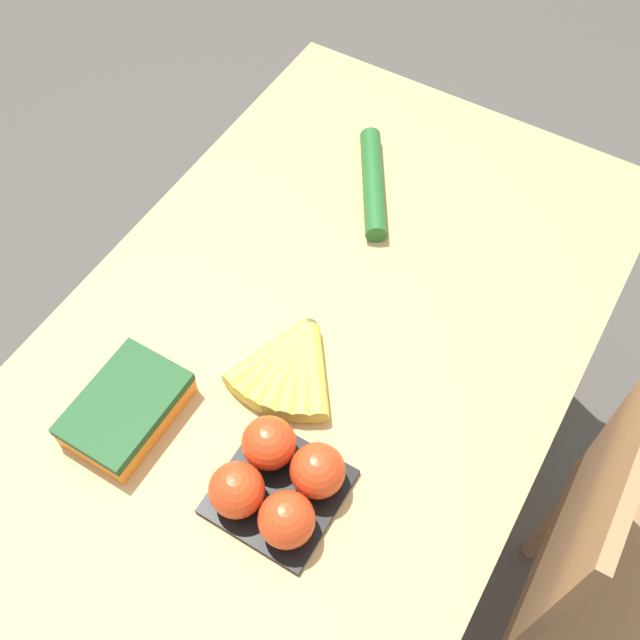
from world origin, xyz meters
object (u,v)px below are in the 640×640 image
object	(u,v)px
tomato_pack	(278,482)
cucumber_near	(373,183)
chair	(616,584)
banana_bunch	(291,366)
carrot_bag	(126,408)

from	to	relation	value
tomato_pack	cucumber_near	world-z (taller)	tomato_pack
chair	banana_bunch	distance (m)	0.67
chair	carrot_bag	bearing A→B (deg)	106.03
chair	carrot_bag	size ratio (longest dim) A/B	5.28
tomato_pack	banana_bunch	bearing A→B (deg)	-152.78
chair	banana_bunch	xyz separation A→B (m)	(0.04, -0.62, 0.26)
chair	cucumber_near	bearing A→B (deg)	60.36
tomato_pack	cucumber_near	size ratio (longest dim) A/B	0.73
carrot_bag	cucumber_near	distance (m)	0.63
cucumber_near	carrot_bag	bearing A→B (deg)	-8.86
tomato_pack	carrot_bag	distance (m)	0.27
chair	tomato_pack	world-z (taller)	chair
chair	banana_bunch	size ratio (longest dim) A/B	5.40
chair	cucumber_near	xyz separation A→B (m)	(-0.38, -0.70, 0.26)
chair	tomato_pack	size ratio (longest dim) A/B	5.63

